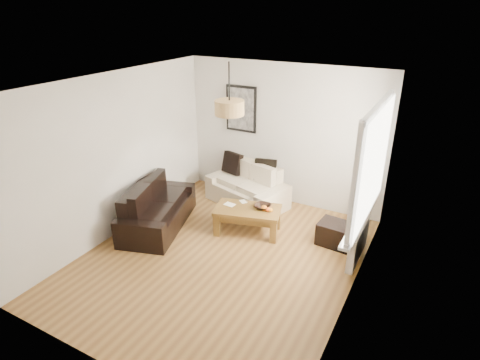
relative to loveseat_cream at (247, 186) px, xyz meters
The scene contains 21 objects.
floor 1.88m from the loveseat_cream, 74.87° to the right, with size 4.50×4.50×0.00m, color brown.
ceiling 2.89m from the loveseat_cream, 74.87° to the right, with size 3.80×4.50×0.00m, color white, non-canonical shape.
wall_back 1.15m from the loveseat_cream, 44.33° to the left, with size 3.80×0.04×2.60m, color silver, non-canonical shape.
wall_front 4.16m from the loveseat_cream, 83.19° to the right, with size 3.80×0.04×2.60m, color silver, non-canonical shape.
wall_left 2.46m from the loveseat_cream, 128.56° to the right, with size 0.04×4.50×2.60m, color silver, non-canonical shape.
wall_right 3.11m from the loveseat_cream, 36.78° to the right, with size 0.04×4.50×2.60m, color silver, non-canonical shape.
window_bay 2.82m from the loveseat_cream, 22.71° to the right, with size 0.14×1.90×1.60m, color white, non-canonical shape.
radiator 2.50m from the loveseat_cream, 23.07° to the right, with size 0.10×0.90×0.52m, color white.
poster 1.45m from the loveseat_cream, 129.97° to the left, with size 0.62×0.04×0.87m, color black, non-canonical shape.
pendant_shade 2.42m from the loveseat_cream, 71.99° to the right, with size 0.40×0.40×0.20m, color tan.
loveseat_cream is the anchor object (origin of this frame).
sofa_leather 1.75m from the loveseat_cream, 122.85° to the right, with size 1.68×0.82×0.73m, color black, non-canonical shape.
coffee_table 1.05m from the loveseat_cream, 62.22° to the right, with size 1.06×0.58×0.44m, color brown, non-canonical shape.
ottoman 2.03m from the loveseat_cream, 17.01° to the right, with size 0.64×0.41×0.36m, color black.
cushion_left 0.56m from the loveseat_cream, 156.75° to the left, with size 0.40×0.13×0.40m, color black.
cushion_right 0.46m from the loveseat_cream, 32.79° to the left, with size 0.40×0.12×0.40m, color black.
fruit_bowl 1.06m from the loveseat_cream, 48.78° to the right, with size 0.27×0.27×0.07m, color black.
orange_a 1.19m from the loveseat_cream, 46.38° to the right, with size 0.07×0.07×0.07m, color #D64C12.
orange_b 1.22m from the loveseat_cream, 44.55° to the right, with size 0.06×0.06×0.06m, color orange.
orange_c 1.13m from the loveseat_cream, 48.64° to the right, with size 0.09×0.09×0.09m, color orange.
papers 0.95m from the loveseat_cream, 80.71° to the right, with size 0.18×0.13×0.01m, color white.
Camera 1 is at (2.63, -4.26, 3.51)m, focal length 29.77 mm.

